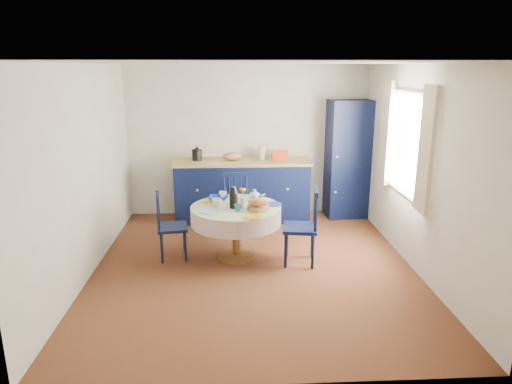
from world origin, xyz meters
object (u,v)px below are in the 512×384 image
cobalt_bowl (218,199)px  mug_b (238,208)px  chair_right (303,226)px  mug_c (258,197)px  pantry_cabinet (348,159)px  mug_d (223,195)px  chair_left (169,226)px  chair_far (236,204)px  mug_a (217,202)px  dining_table (237,215)px  kitchen_counter (242,189)px

cobalt_bowl → mug_b: bearing=-60.5°
chair_right → mug_c: size_ratio=8.69×
pantry_cabinet → chair_right: pantry_cabinet is taller
pantry_cabinet → cobalt_bowl: 2.56m
mug_d → cobalt_bowl: size_ratio=0.39×
mug_d → chair_right: bearing=-30.1°
chair_left → mug_d: chair_left is taller
chair_far → cobalt_bowl: (-0.24, -0.61, 0.27)m
pantry_cabinet → mug_c: pantry_cabinet is taller
chair_far → mug_a: size_ratio=7.12×
chair_left → mug_a: chair_left is taller
dining_table → chair_far: (-0.00, 0.88, -0.12)m
mug_a → cobalt_bowl: bearing=85.7°
pantry_cabinet → chair_far: size_ratio=2.09×
chair_far → dining_table: bearing=-94.8°
chair_left → dining_table: bearing=-101.1°
chair_far → mug_c: (0.29, -0.62, 0.28)m
chair_left → mug_a: (0.63, -0.00, 0.31)m
cobalt_bowl → dining_table: bearing=-47.4°
chair_right → mug_d: 1.21m
mug_a → cobalt_bowl: size_ratio=0.48×
mug_c → mug_d: mug_d is taller
chair_far → mug_a: bearing=-111.9°
chair_far → chair_right: 1.38m
chair_right → mug_b: size_ratio=10.72×
dining_table → kitchen_counter: bearing=86.1°
dining_table → chair_far: dining_table is taller
mug_b → mug_a: bearing=140.5°
kitchen_counter → dining_table: (-0.11, -1.60, 0.08)m
pantry_cabinet → dining_table: (-1.87, -1.70, -0.38)m
dining_table → chair_left: size_ratio=1.34×
pantry_cabinet → mug_b: pantry_cabinet is taller
mug_c → mug_d: 0.49m
chair_far → mug_b: chair_far is taller
kitchen_counter → mug_d: (-0.29, -1.22, 0.25)m
kitchen_counter → mug_a: 1.63m
kitchen_counter → mug_c: size_ratio=19.43×
kitchen_counter → mug_a: (-0.37, -1.56, 0.25)m
chair_far → cobalt_bowl: size_ratio=3.43×
dining_table → mug_c: bearing=40.9°
chair_far → cobalt_bowl: bearing=-116.2°
mug_b → mug_d: (-0.20, 0.57, 0.01)m
chair_far → chair_right: chair_right is taller
pantry_cabinet → mug_b: 2.66m
chair_left → chair_right: 1.75m
kitchen_counter → mug_c: kitchen_counter is taller
mug_c → cobalt_bowl: bearing=179.1°
kitchen_counter → chair_far: (-0.11, -0.72, -0.04)m
dining_table → cobalt_bowl: size_ratio=4.41×
chair_left → mug_c: (1.18, 0.22, 0.30)m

